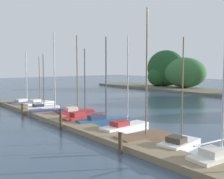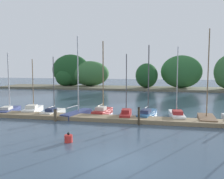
# 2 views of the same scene
# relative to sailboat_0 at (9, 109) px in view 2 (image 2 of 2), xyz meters

# --- Properties ---
(ground) EXTENTS (160.00, 160.00, 0.00)m
(ground) POSITION_rel_sailboat_0_xyz_m (13.30, -10.64, -0.35)
(ground) COLOR #384C60
(dock_pier) EXTENTS (31.77, 1.80, 0.35)m
(dock_pier) POSITION_rel_sailboat_0_xyz_m (13.30, -1.54, -0.17)
(dock_pier) COLOR #847051
(dock_pier) RESTS_ON ground
(far_shore) EXTENTS (65.30, 8.76, 7.54)m
(far_shore) POSITION_rel_sailboat_0_xyz_m (13.23, 29.36, 2.63)
(far_shore) COLOR #66604C
(far_shore) RESTS_ON ground
(sailboat_0) EXTENTS (1.92, 4.27, 6.22)m
(sailboat_0) POSITION_rel_sailboat_0_xyz_m (0.00, 0.00, 0.00)
(sailboat_0) COLOR navy
(sailboat_0) RESTS_ON ground
(sailboat_1) EXTENTS (2.00, 3.81, 5.57)m
(sailboat_1) POSITION_rel_sailboat_0_xyz_m (2.44, 0.56, -0.00)
(sailboat_1) COLOR white
(sailboat_1) RESTS_ON ground
(sailboat_2) EXTENTS (1.33, 3.46, 5.75)m
(sailboat_2) POSITION_rel_sailboat_0_xyz_m (5.07, -0.16, -0.03)
(sailboat_2) COLOR silver
(sailboat_2) RESTS_ON ground
(sailboat_3) EXTENTS (1.98, 4.43, 7.70)m
(sailboat_3) POSITION_rel_sailboat_0_xyz_m (7.63, -0.19, 0.03)
(sailboat_3) COLOR navy
(sailboat_3) RESTS_ON ground
(sailboat_4) EXTENTS (1.52, 3.52, 7.29)m
(sailboat_4) POSITION_rel_sailboat_0_xyz_m (9.85, 0.92, 0.09)
(sailboat_4) COLOR maroon
(sailboat_4) RESTS_ON ground
(sailboat_5) EXTENTS (1.25, 4.06, 5.98)m
(sailboat_5) POSITION_rel_sailboat_0_xyz_m (12.32, 0.13, 0.01)
(sailboat_5) COLOR maroon
(sailboat_5) RESTS_ON ground
(sailboat_6) EXTENTS (1.79, 4.49, 6.81)m
(sailboat_6) POSITION_rel_sailboat_0_xyz_m (14.31, 0.75, 0.03)
(sailboat_6) COLOR #285684
(sailboat_6) RESTS_ON ground
(sailboat_7) EXTENTS (1.38, 4.14, 6.62)m
(sailboat_7) POSITION_rel_sailboat_0_xyz_m (17.00, 0.64, -0.00)
(sailboat_7) COLOR white
(sailboat_7) RESTS_ON ground
(sailboat_8) EXTENTS (1.62, 3.76, 8.05)m
(sailboat_8) POSITION_rel_sailboat_0_xyz_m (19.53, -0.03, -0.00)
(sailboat_8) COLOR brown
(sailboat_8) RESTS_ON ground
(mooring_piling_1) EXTENTS (0.31, 0.31, 1.07)m
(mooring_piling_1) POSITION_rel_sailboat_0_xyz_m (6.45, -2.75, 0.19)
(mooring_piling_1) COLOR brown
(mooring_piling_1) RESTS_ON ground
(mooring_piling_2) EXTENTS (0.21, 0.21, 1.50)m
(mooring_piling_2) POSITION_rel_sailboat_0_xyz_m (13.78, -2.72, 0.41)
(mooring_piling_2) COLOR #3D3323
(mooring_piling_2) RESTS_ON ground
(channel_buoy_0) EXTENTS (0.51, 0.51, 0.65)m
(channel_buoy_0) POSITION_rel_sailboat_0_xyz_m (9.81, -8.12, -0.10)
(channel_buoy_0) COLOR red
(channel_buoy_0) RESTS_ON ground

